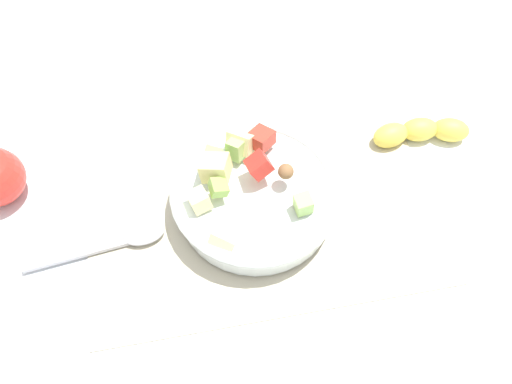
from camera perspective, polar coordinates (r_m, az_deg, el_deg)
ground_plane at (r=0.73m, az=0.58°, el=-2.05°), size 2.40×2.40×0.00m
placemat at (r=0.73m, az=0.58°, el=-1.93°), size 0.48×0.31×0.01m
salad_bowl at (r=0.70m, az=-0.12°, el=-0.14°), size 0.23×0.23×0.10m
serving_spoon at (r=0.72m, az=-14.79°, el=-5.09°), size 0.19×0.05×0.01m
banana_whole at (r=0.83m, az=17.48°, el=6.31°), size 0.15×0.06×0.04m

